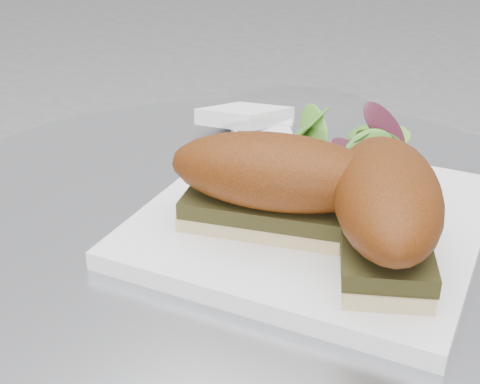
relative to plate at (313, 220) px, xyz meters
The scene contains 5 objects.
plate is the anchor object (origin of this frame).
sandwich_left 0.07m from the plate, 106.89° to the right, with size 0.19×0.14×0.08m.
sandwich_right 0.09m from the plate, 16.62° to the right, with size 0.16×0.19×0.08m.
salad 0.09m from the plate, 104.33° to the left, with size 0.12×0.12×0.05m, color #5F9B32, non-canonical shape.
napkin 0.20m from the plate, 141.92° to the left, with size 0.11×0.11×0.02m, color white, non-canonical shape.
Camera 1 is at (0.30, -0.39, 1.03)m, focal length 50.00 mm.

